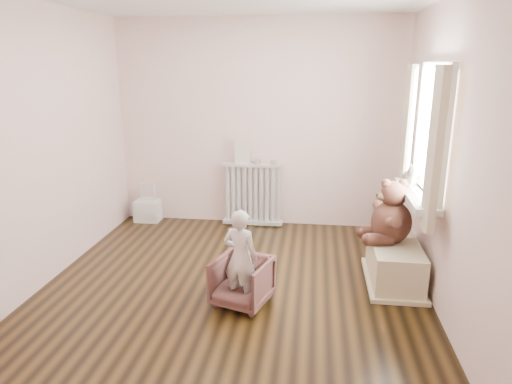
# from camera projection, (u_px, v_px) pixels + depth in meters

# --- Properties ---
(floor) EXTENTS (3.60, 3.60, 0.01)m
(floor) POSITION_uv_depth(u_px,v_px,m) (235.00, 284.00, 4.39)
(floor) COLOR black
(floor) RESTS_ON ground
(back_wall) EXTENTS (3.60, 0.02, 2.60)m
(back_wall) POSITION_uv_depth(u_px,v_px,m) (258.00, 125.00, 5.76)
(back_wall) COLOR white
(back_wall) RESTS_ON ground
(front_wall) EXTENTS (3.60, 0.02, 2.60)m
(front_wall) POSITION_uv_depth(u_px,v_px,m) (170.00, 216.00, 2.32)
(front_wall) COLOR white
(front_wall) RESTS_ON ground
(left_wall) EXTENTS (0.02, 3.60, 2.60)m
(left_wall) POSITION_uv_depth(u_px,v_px,m) (43.00, 146.00, 4.26)
(left_wall) COLOR white
(left_wall) RESTS_ON ground
(right_wall) EXTENTS (0.02, 3.60, 2.60)m
(right_wall) POSITION_uv_depth(u_px,v_px,m) (444.00, 156.00, 3.81)
(right_wall) COLOR white
(right_wall) RESTS_ON ground
(window) EXTENTS (0.03, 0.90, 1.10)m
(window) POSITION_uv_depth(u_px,v_px,m) (433.00, 133.00, 4.06)
(window) COLOR white
(window) RESTS_ON right_wall
(window_sill) EXTENTS (0.22, 1.10, 0.06)m
(window_sill) POSITION_uv_depth(u_px,v_px,m) (416.00, 195.00, 4.23)
(window_sill) COLOR silver
(window_sill) RESTS_ON right_wall
(curtain_left) EXTENTS (0.06, 0.26, 1.30)m
(curtain_left) POSITION_uv_depth(u_px,v_px,m) (435.00, 151.00, 3.55)
(curtain_left) COLOR beige
(curtain_left) RESTS_ON right_wall
(curtain_right) EXTENTS (0.06, 0.26, 1.30)m
(curtain_right) POSITION_uv_depth(u_px,v_px,m) (407.00, 130.00, 4.64)
(curtain_right) COLOR beige
(curtain_right) RESTS_ON right_wall
(radiator) EXTENTS (0.78, 0.15, 0.82)m
(radiator) POSITION_uv_depth(u_px,v_px,m) (253.00, 196.00, 5.90)
(radiator) COLOR silver
(radiator) RESTS_ON floor
(paper_doll) EXTENTS (0.19, 0.02, 0.32)m
(paper_doll) POSITION_uv_depth(u_px,v_px,m) (242.00, 151.00, 5.75)
(paper_doll) COLOR beige
(paper_doll) RESTS_ON radiator
(tin_a) EXTENTS (0.09, 0.09, 0.06)m
(tin_a) POSITION_uv_depth(u_px,v_px,m) (257.00, 162.00, 5.77)
(tin_a) COLOR #A59E8C
(tin_a) RESTS_ON radiator
(tin_b) EXTENTS (0.09, 0.09, 0.05)m
(tin_b) POSITION_uv_depth(u_px,v_px,m) (274.00, 163.00, 5.74)
(tin_b) COLOR #A59E8C
(tin_b) RESTS_ON radiator
(toy_vanity) EXTENTS (0.32, 0.23, 0.51)m
(toy_vanity) POSITION_uv_depth(u_px,v_px,m) (147.00, 201.00, 6.08)
(toy_vanity) COLOR silver
(toy_vanity) RESTS_ON floor
(armchair) EXTENTS (0.57, 0.58, 0.43)m
(armchair) POSITION_uv_depth(u_px,v_px,m) (242.00, 281.00, 3.98)
(armchair) COLOR brown
(armchair) RESTS_ON floor
(child) EXTENTS (0.37, 0.29, 0.87)m
(child) POSITION_uv_depth(u_px,v_px,m) (241.00, 258.00, 3.87)
(child) COLOR beige
(child) RESTS_ON armchair
(toy_bench) EXTENTS (0.45, 0.84, 0.40)m
(toy_bench) POSITION_uv_depth(u_px,v_px,m) (394.00, 263.00, 4.38)
(toy_bench) COLOR beige
(toy_bench) RESTS_ON floor
(teddy_bear) EXTENTS (0.56, 0.47, 0.61)m
(teddy_bear) POSITION_uv_depth(u_px,v_px,m) (392.00, 214.00, 4.32)
(teddy_bear) COLOR #361C14
(teddy_bear) RESTS_ON toy_bench
(plush_cat) EXTENTS (0.24, 0.30, 0.22)m
(plush_cat) POSITION_uv_depth(u_px,v_px,m) (411.00, 175.00, 4.42)
(plush_cat) COLOR slate
(plush_cat) RESTS_ON window_sill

